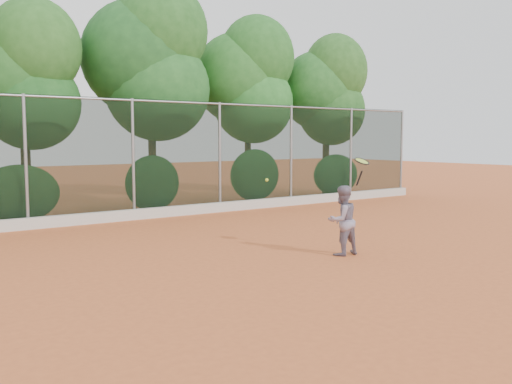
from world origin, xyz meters
TOP-DOWN VIEW (x-y plane):
  - ground at (0.00, 0.00)m, footprint 80.00×80.00m
  - concrete_curb at (0.00, 6.82)m, footprint 24.00×0.20m
  - tennis_player at (1.17, -0.34)m, footprint 0.72×0.57m
  - chainlink_fence at (-0.00, 7.00)m, footprint 24.09×0.09m
  - foliage_backdrop at (-0.55, 8.98)m, footprint 23.70×3.63m
  - tennis_racket at (1.61, -0.43)m, footprint 0.34×0.33m
  - tennis_ball_in_flight at (-0.44, 0.07)m, footprint 0.06×0.06m

SIDE VIEW (x-z plane):
  - ground at x=0.00m, z-range 0.00..0.00m
  - concrete_curb at x=0.00m, z-range 0.00..0.30m
  - tennis_player at x=1.17m, z-range 0.00..1.42m
  - tennis_ball_in_flight at x=-0.44m, z-range 1.55..1.61m
  - tennis_racket at x=1.61m, z-range 1.57..2.15m
  - chainlink_fence at x=0.00m, z-range 0.11..3.61m
  - foliage_backdrop at x=-0.55m, z-range 0.63..8.18m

